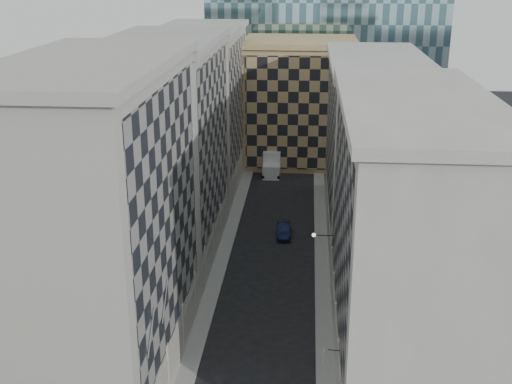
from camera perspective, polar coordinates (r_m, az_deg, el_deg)
The scene contains 13 objects.
sidewalk_west at distance 66.96m, azimuth -3.18°, elevation -6.34°, with size 1.50×100.00×0.15m, color gray.
sidewalk_east at distance 66.44m, azimuth 5.90°, elevation -6.64°, with size 1.50×100.00×0.15m, color gray.
bldg_left_a at distance 46.45m, azimuth -13.53°, elevation -3.16°, with size 10.80×22.80×23.70m.
bldg_left_b at distance 66.67m, azimuth -7.82°, elevation 3.75°, with size 10.80×22.80×22.70m.
bldg_left_c at distance 87.75m, azimuth -4.78°, elevation 7.38°, with size 10.80×22.80×21.70m.
bldg_right_a at distance 49.08m, azimuth 13.18°, elevation -3.77°, with size 10.80×26.80×20.70m.
bldg_right_b at distance 74.59m, azimuth 10.36°, elevation 4.15°, with size 10.80×28.80×19.70m.
tan_block at distance 99.51m, azimuth 3.86°, elevation 8.06°, with size 16.80×14.80×18.80m.
flagpoles_left at distance 42.54m, azimuth -8.66°, elevation -10.81°, with size 0.10×6.33×2.33m.
bracket_lamp at distance 58.40m, azimuth 5.34°, elevation -3.84°, with size 1.98×0.36×0.36m.
box_truck at distance 94.72m, azimuth 1.42°, elevation 2.53°, with size 2.62×6.26×3.42m.
dark_car at distance 73.29m, azimuth 2.48°, elevation -3.38°, with size 1.54×4.42×1.46m, color #0E1635.
shop_sign at distance 46.07m, azimuth 6.10°, elevation -14.18°, with size 1.19×0.75×0.83m.
Camera 1 is at (3.32, -29.57, 29.43)m, focal length 45.00 mm.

